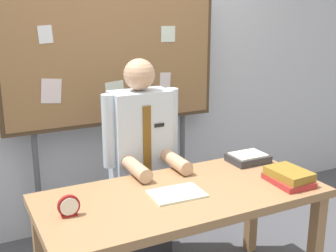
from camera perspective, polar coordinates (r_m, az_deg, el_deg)
back_wall at (r=3.52m, az=-8.34°, el=8.22°), size 6.40×0.08×2.70m
desk at (r=2.56m, az=1.85°, el=-10.58°), size 1.65×0.75×0.75m
person at (r=3.04m, az=-3.50°, el=-5.86°), size 0.55×0.56×1.46m
bulletin_board at (r=3.32m, az=-7.21°, el=8.43°), size 1.69×0.09×1.91m
book_stack at (r=2.72m, az=15.63°, el=-6.46°), size 0.22×0.29×0.09m
open_notebook at (r=2.48m, az=1.18°, el=-8.90°), size 0.31×0.22×0.01m
desk_clock at (r=2.28m, az=-12.92°, el=-10.34°), size 0.11×0.04×0.11m
paper_tray at (r=3.03m, az=10.50°, el=-4.15°), size 0.26×0.20×0.06m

